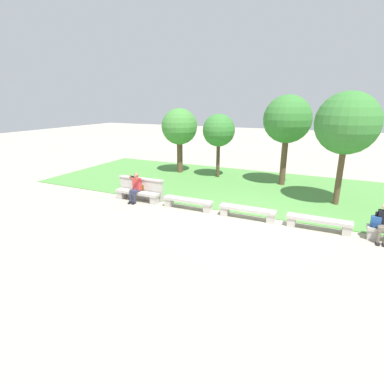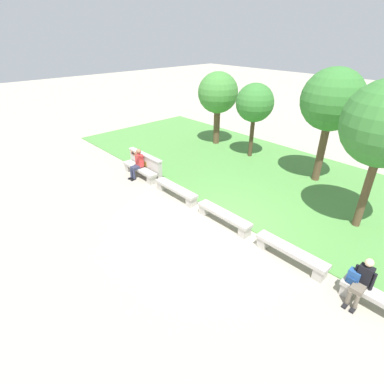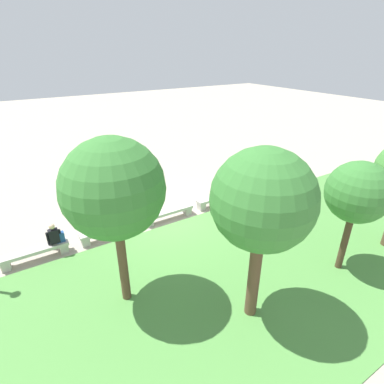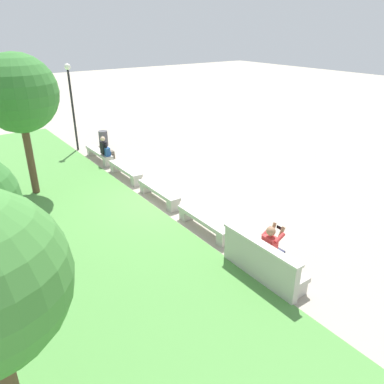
{
  "view_description": "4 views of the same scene",
  "coord_description": "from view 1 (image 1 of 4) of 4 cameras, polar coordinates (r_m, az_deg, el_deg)",
  "views": [
    {
      "loc": [
        2.65,
        -10.79,
        4.42
      ],
      "look_at": [
        -2.03,
        -0.75,
        1.03
      ],
      "focal_mm": 28.0,
      "sensor_mm": 36.0,
      "label": 1
    },
    {
      "loc": [
        5.62,
        -6.59,
        5.92
      ],
      "look_at": [
        -1.36,
        -0.23,
        0.79
      ],
      "focal_mm": 28.0,
      "sensor_mm": 36.0,
      "label": 2
    },
    {
      "loc": [
        4.97,
        9.86,
        6.61
      ],
      "look_at": [
        -1.44,
        -0.45,
        0.75
      ],
      "focal_mm": 28.0,
      "sensor_mm": 36.0,
      "label": 3
    },
    {
      "loc": [
        -10.2,
        5.88,
        5.56
      ],
      "look_at": [
        -1.88,
        -0.07,
        0.98
      ],
      "focal_mm": 35.0,
      "sensor_mm": 36.0,
      "label": 4
    }
  ],
  "objects": [
    {
      "name": "ground_plane",
      "position": [
        11.96,
        10.42,
        -4.99
      ],
      "size": [
        80.0,
        80.0,
        0.0
      ],
      "primitive_type": "plane",
      "color": "#A89E8C"
    },
    {
      "name": "grass_strip",
      "position": [
        16.02,
        14.48,
        0.49
      ],
      "size": [
        24.48,
        8.0,
        0.03
      ],
      "primitive_type": "cube",
      "color": "#518E42",
      "rests_on": "ground"
    },
    {
      "name": "bench_main",
      "position": [
        13.93,
        -10.38,
        -0.46
      ],
      "size": [
        2.18,
        0.4,
        0.45
      ],
      "color": "#B7B2A8",
      "rests_on": "ground"
    },
    {
      "name": "bench_near",
      "position": [
        12.67,
        -0.81,
        -1.94
      ],
      "size": [
        2.18,
        0.4,
        0.45
      ],
      "color": "#B7B2A8",
      "rests_on": "ground"
    },
    {
      "name": "bench_mid",
      "position": [
        11.85,
        10.5,
        -3.62
      ],
      "size": [
        2.18,
        0.4,
        0.45
      ],
      "color": "#B7B2A8",
      "rests_on": "ground"
    },
    {
      "name": "bench_far",
      "position": [
        11.55,
        22.97,
        -5.29
      ],
      "size": [
        2.18,
        0.4,
        0.45
      ],
      "color": "#B7B2A8",
      "rests_on": "ground"
    },
    {
      "name": "backrest_wall_with_plaque",
      "position": [
        14.14,
        -9.64,
        0.73
      ],
      "size": [
        2.32,
        0.24,
        1.01
      ],
      "color": "#B7B2A8",
      "rests_on": "ground"
    },
    {
      "name": "person_photographer",
      "position": [
        13.76,
        -10.69,
        1.17
      ],
      "size": [
        0.48,
        0.73,
        1.32
      ],
      "color": "black",
      "rests_on": "ground"
    },
    {
      "name": "person_distant",
      "position": [
        11.5,
        32.59,
        -4.82
      ],
      "size": [
        0.48,
        0.67,
        1.26
      ],
      "color": "black",
      "rests_on": "ground"
    },
    {
      "name": "backpack",
      "position": [
        11.53,
        31.6,
        -4.86
      ],
      "size": [
        0.28,
        0.24,
        0.43
      ],
      "color": "#234C8C",
      "rests_on": "bench_end"
    },
    {
      "name": "tree_behind_wall",
      "position": [
        18.84,
        -2.41,
        12.22
      ],
      "size": [
        2.2,
        2.2,
        4.0
      ],
      "color": "brown",
      "rests_on": "ground"
    },
    {
      "name": "tree_left_background",
      "position": [
        17.65,
        5.11,
        11.56
      ],
      "size": [
        1.86,
        1.86,
        3.72
      ],
      "color": "#4C3826",
      "rests_on": "ground"
    },
    {
      "name": "tree_right_background",
      "position": [
        16.56,
        17.7,
        12.95
      ],
      "size": [
        2.45,
        2.45,
        4.73
      ],
      "color": "brown",
      "rests_on": "ground"
    },
    {
      "name": "tree_far_back",
      "position": [
        14.11,
        27.44,
        11.47
      ],
      "size": [
        2.57,
        2.57,
        4.82
      ],
      "color": "brown",
      "rests_on": "ground"
    }
  ]
}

